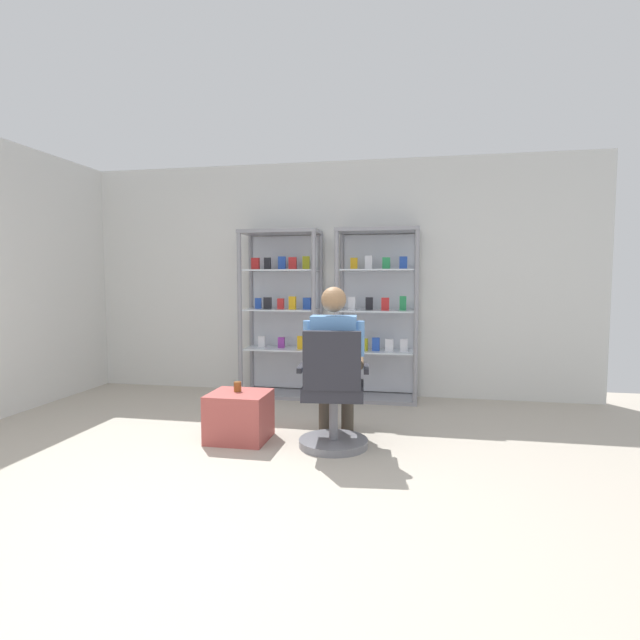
# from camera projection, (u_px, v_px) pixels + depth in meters

# --- Properties ---
(ground_plane) EXTENTS (7.20, 7.20, 0.00)m
(ground_plane) POSITION_uv_depth(u_px,v_px,m) (252.00, 498.00, 3.13)
(ground_plane) COLOR #B2A899
(back_wall) EXTENTS (6.00, 0.10, 2.70)m
(back_wall) POSITION_uv_depth(u_px,v_px,m) (333.00, 279.00, 5.96)
(back_wall) COLOR silver
(back_wall) RESTS_ON ground
(display_cabinet_left) EXTENTS (0.90, 0.45, 1.90)m
(display_cabinet_left) POSITION_uv_depth(u_px,v_px,m) (283.00, 312.00, 5.86)
(display_cabinet_left) COLOR gray
(display_cabinet_left) RESTS_ON ground
(display_cabinet_right) EXTENTS (0.90, 0.45, 1.90)m
(display_cabinet_right) POSITION_uv_depth(u_px,v_px,m) (378.00, 314.00, 5.65)
(display_cabinet_right) COLOR gray
(display_cabinet_right) RESTS_ON ground
(office_chair) EXTENTS (0.59, 0.56, 0.96)m
(office_chair) POSITION_uv_depth(u_px,v_px,m) (333.00, 400.00, 4.01)
(office_chair) COLOR slate
(office_chair) RESTS_ON ground
(seated_shopkeeper) EXTENTS (0.52, 0.59, 1.29)m
(seated_shopkeeper) POSITION_uv_depth(u_px,v_px,m) (334.00, 357.00, 4.14)
(seated_shopkeeper) COLOR #3F382D
(seated_shopkeeper) RESTS_ON ground
(storage_crate) EXTENTS (0.49, 0.45, 0.40)m
(storage_crate) POSITION_uv_depth(u_px,v_px,m) (239.00, 416.00, 4.25)
(storage_crate) COLOR #B24C47
(storage_crate) RESTS_ON ground
(tea_glass) EXTENTS (0.06, 0.06, 0.08)m
(tea_glass) POSITION_uv_depth(u_px,v_px,m) (238.00, 387.00, 4.27)
(tea_glass) COLOR brown
(tea_glass) RESTS_ON storage_crate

